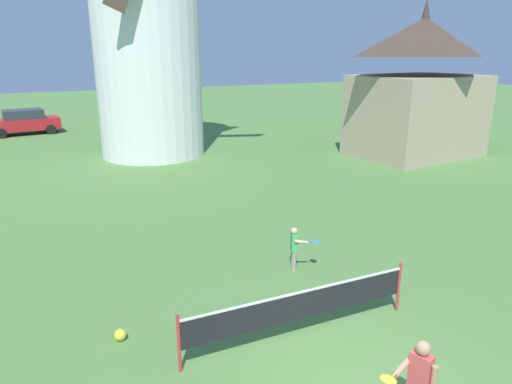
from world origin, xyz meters
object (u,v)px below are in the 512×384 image
at_px(stray_ball, 120,335).
at_px(chapel, 418,90).
at_px(player_far, 295,246).
at_px(parked_car_red, 24,122).
at_px(player_near, 419,379).
at_px(tennis_net, 301,306).

xyz_separation_m(stray_ball, chapel, (16.38, 10.19, 3.17)).
bearing_deg(player_far, parked_car_red, 104.77).
bearing_deg(parked_car_red, player_near, -79.36).
relative_size(tennis_net, parked_car_red, 1.10).
xyz_separation_m(tennis_net, chapel, (13.26, 11.53, 2.60)).
bearing_deg(parked_car_red, tennis_net, -79.30).
bearing_deg(stray_ball, player_near, -47.56).
relative_size(tennis_net, player_far, 4.24).
distance_m(player_near, parked_car_red, 29.57).
xyz_separation_m(player_far, stray_ball, (-4.43, -1.21, -0.52)).
relative_size(stray_ball, parked_car_red, 0.05).
relative_size(player_far, parked_car_red, 0.26).
xyz_separation_m(tennis_net, stray_ball, (-3.12, 1.34, -0.57)).
distance_m(tennis_net, player_near, 2.61).
xyz_separation_m(player_near, stray_ball, (-3.57, 3.91, -0.67)).
height_order(player_near, parked_car_red, parked_car_red).
height_order(player_near, chapel, chapel).
distance_m(parked_car_red, chapel, 23.74).
relative_size(player_near, stray_ball, 6.13).
xyz_separation_m(player_far, chapel, (11.95, 8.98, 2.64)).
relative_size(player_far, stray_ball, 4.91).
relative_size(tennis_net, chapel, 0.62).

